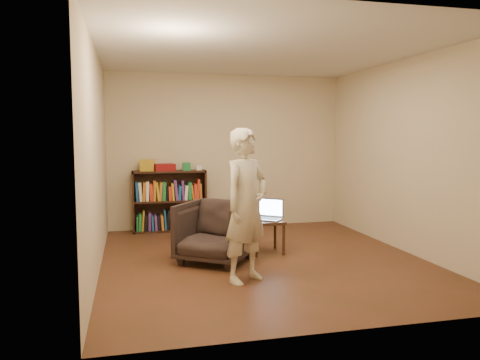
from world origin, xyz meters
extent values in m
plane|color=#402B14|center=(0.00, 0.00, 0.00)|extent=(4.50, 4.50, 0.00)
plane|color=silver|center=(0.00, 0.00, 2.60)|extent=(4.50, 4.50, 0.00)
plane|color=#C3B493|center=(0.00, 2.25, 1.30)|extent=(4.00, 0.00, 4.00)
plane|color=#C3B493|center=(-2.00, 0.00, 1.30)|extent=(0.00, 4.50, 4.50)
plane|color=#C3B493|center=(2.00, 0.00, 1.30)|extent=(0.00, 4.50, 4.50)
cube|color=black|center=(-1.59, 2.08, 0.50)|extent=(0.03, 0.30, 1.00)
cube|color=black|center=(-0.42, 2.08, 0.50)|extent=(0.03, 0.30, 1.00)
cube|color=black|center=(-1.00, 2.22, 0.50)|extent=(1.20, 0.02, 1.00)
cube|color=black|center=(-1.00, 2.08, 0.01)|extent=(1.20, 0.30, 0.03)
cube|color=black|center=(-1.00, 2.08, 0.50)|extent=(1.14, 0.30, 0.03)
cube|color=black|center=(-1.00, 2.08, 0.98)|extent=(1.20, 0.30, 0.03)
cube|color=gold|center=(-1.35, 2.08, 1.09)|extent=(0.24, 0.19, 0.19)
cube|color=maroon|center=(-1.08, 2.08, 1.06)|extent=(0.37, 0.30, 0.11)
cube|color=#207A3A|center=(-0.72, 2.05, 1.06)|extent=(0.14, 0.14, 0.13)
cube|color=white|center=(-0.51, 2.11, 1.04)|extent=(0.09, 0.09, 0.07)
cube|color=tan|center=(0.32, 2.03, 0.53)|extent=(0.38, 0.38, 0.04)
cylinder|color=tan|center=(0.17, 1.88, 0.25)|extent=(0.04, 0.04, 0.51)
cylinder|color=tan|center=(0.47, 1.88, 0.25)|extent=(0.04, 0.04, 0.51)
cylinder|color=tan|center=(0.17, 2.18, 0.25)|extent=(0.04, 0.04, 0.51)
cylinder|color=tan|center=(0.47, 2.18, 0.25)|extent=(0.04, 0.04, 0.51)
imported|color=black|center=(-0.62, 0.03, 0.38)|extent=(1.15, 1.15, 0.76)
cube|color=black|center=(0.14, 0.34, 0.42)|extent=(0.43, 0.43, 0.04)
cylinder|color=black|center=(-0.05, 0.15, 0.20)|extent=(0.04, 0.04, 0.40)
cylinder|color=black|center=(0.33, 0.15, 0.20)|extent=(0.04, 0.04, 0.40)
cylinder|color=black|center=(-0.05, 0.53, 0.20)|extent=(0.04, 0.04, 0.40)
cylinder|color=black|center=(0.33, 0.53, 0.20)|extent=(0.04, 0.04, 0.40)
cube|color=#AEAEB3|center=(0.16, 0.36, 0.45)|extent=(0.45, 0.44, 0.02)
cube|color=black|center=(0.16, 0.36, 0.46)|extent=(0.33, 0.31, 0.00)
cube|color=#AEAEB3|center=(0.24, 0.46, 0.59)|extent=(0.29, 0.24, 0.26)
cube|color=#B1CEF8|center=(0.24, 0.46, 0.59)|extent=(0.26, 0.21, 0.21)
imported|color=beige|center=(-0.42, -0.79, 0.83)|extent=(0.72, 0.67, 1.66)
camera|label=1|loc=(-1.64, -5.61, 1.59)|focal=35.00mm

